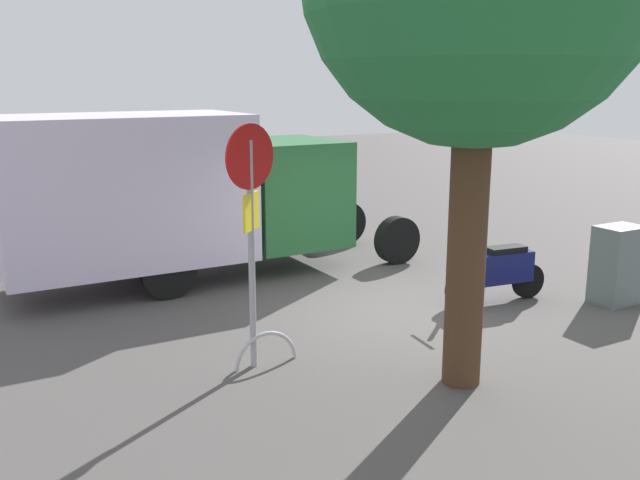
# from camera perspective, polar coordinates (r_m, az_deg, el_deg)

# --- Properties ---
(ground_plane) EXTENTS (60.00, 60.00, 0.00)m
(ground_plane) POSITION_cam_1_polar(r_m,az_deg,el_deg) (10.74, 5.81, -5.81)
(ground_plane) COLOR #4E4947
(box_truck_near) EXTENTS (7.35, 2.27, 2.88)m
(box_truck_near) POSITION_cam_1_polar(r_m,az_deg,el_deg) (12.31, -11.35, 4.06)
(box_truck_near) COLOR black
(box_truck_near) RESTS_ON ground
(motorcycle) EXTENTS (1.81, 0.56, 1.20)m
(motorcycle) POSITION_cam_1_polar(r_m,az_deg,el_deg) (11.36, 14.26, -2.38)
(motorcycle) COLOR black
(motorcycle) RESTS_ON ground
(stop_sign) EXTENTS (0.71, 0.33, 2.95)m
(stop_sign) POSITION_cam_1_polar(r_m,az_deg,el_deg) (8.23, -5.63, 2.54)
(stop_sign) COLOR #9E9EA3
(stop_sign) RESTS_ON ground
(utility_cabinet) EXTENTS (0.73, 0.54, 1.22)m
(utility_cabinet) POSITION_cam_1_polar(r_m,az_deg,el_deg) (11.91, 23.00, -1.86)
(utility_cabinet) COLOR slate
(utility_cabinet) RESTS_ON ground
(bike_rack_hoop) EXTENTS (0.85, 0.09, 0.85)m
(bike_rack_hoop) POSITION_cam_1_polar(r_m,az_deg,el_deg) (8.84, -4.35, -10.00)
(bike_rack_hoop) COLOR #B7B7BC
(bike_rack_hoop) RESTS_ON ground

